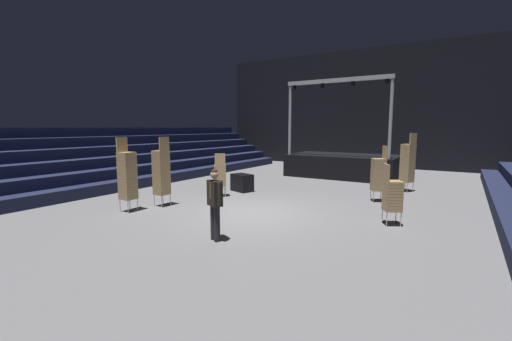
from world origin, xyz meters
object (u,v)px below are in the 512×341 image
(chair_stack_mid_right, at_px, (392,195))
(chair_stack_front_right, at_px, (220,175))
(equipment_road_case, at_px, (242,183))
(chair_stack_front_left, at_px, (127,175))
(chair_stack_rear_left, at_px, (161,172))
(stage_riser, at_px, (343,164))
(man_with_tie, at_px, (215,200))
(chair_stack_mid_centre, at_px, (408,163))
(chair_stack_mid_left, at_px, (378,174))

(chair_stack_mid_right, bearing_deg, chair_stack_front_right, -124.09)
(equipment_road_case, bearing_deg, chair_stack_front_right, -96.54)
(chair_stack_front_left, relative_size, chair_stack_rear_left, 1.00)
(stage_riser, distance_m, chair_stack_rear_left, 10.70)
(man_with_tie, relative_size, chair_stack_rear_left, 0.73)
(chair_stack_front_left, distance_m, equipment_road_case, 5.01)
(chair_stack_front_left, xyz_separation_m, chair_stack_mid_centre, (7.16, 8.42, 0.04))
(chair_stack_front_left, xyz_separation_m, chair_stack_front_right, (1.04, 3.47, -0.34))
(chair_stack_mid_left, bearing_deg, stage_riser, 0.71)
(stage_riser, xyz_separation_m, man_with_tie, (0.67, -12.05, 0.31))
(chair_stack_mid_centre, bearing_deg, chair_stack_front_right, 157.23)
(chair_stack_front_right, relative_size, chair_stack_mid_centre, 0.69)
(man_with_tie, height_order, chair_stack_front_left, chair_stack_front_left)
(chair_stack_mid_right, distance_m, chair_stack_mid_centre, 5.58)
(chair_stack_mid_centre, bearing_deg, chair_stack_mid_left, -164.79)
(chair_stack_front_left, bearing_deg, stage_riser, 160.97)
(chair_stack_front_left, bearing_deg, chair_stack_mid_centre, 137.81)
(stage_riser, distance_m, chair_stack_mid_right, 9.36)
(chair_stack_front_left, xyz_separation_m, chair_stack_mid_right, (7.53, 2.87, -0.34))
(man_with_tie, distance_m, equipment_road_case, 6.31)
(chair_stack_mid_left, bearing_deg, chair_stack_front_left, 103.36)
(chair_stack_mid_centre, relative_size, chair_stack_rear_left, 1.04)
(stage_riser, bearing_deg, chair_stack_mid_left, -61.27)
(equipment_road_case, bearing_deg, chair_stack_mid_left, 10.36)
(chair_stack_front_right, bearing_deg, man_with_tie, -93.52)
(stage_riser, height_order, man_with_tie, stage_riser)
(stage_riser, xyz_separation_m, chair_stack_front_right, (-2.46, -7.84, 0.19))
(man_with_tie, xyz_separation_m, equipment_road_case, (-2.98, 5.53, -0.62))
(chair_stack_mid_left, height_order, chair_stack_rear_left, chair_stack_rear_left)
(chair_stack_front_right, distance_m, equipment_road_case, 1.41)
(chair_stack_mid_right, height_order, chair_stack_mid_centre, chair_stack_mid_centre)
(chair_stack_mid_centre, bearing_deg, man_with_tie, -169.81)
(man_with_tie, relative_size, equipment_road_case, 1.94)
(man_with_tie, height_order, chair_stack_rear_left, chair_stack_rear_left)
(chair_stack_rear_left, bearing_deg, chair_stack_front_left, 164.07)
(chair_stack_front_left, distance_m, chair_stack_mid_right, 8.07)
(stage_riser, height_order, equipment_road_case, stage_riser)
(chair_stack_rear_left, xyz_separation_m, equipment_road_case, (0.84, 3.69, -0.83))
(man_with_tie, xyz_separation_m, chair_stack_mid_right, (3.36, 3.61, -0.13))
(chair_stack_mid_right, height_order, equipment_road_case, chair_stack_mid_right)
(chair_stack_front_right, bearing_deg, equipment_road_case, 43.32)
(chair_stack_front_right, distance_m, chair_stack_mid_left, 5.97)
(chair_stack_mid_right, relative_size, chair_stack_mid_centre, 0.69)
(chair_stack_front_right, relative_size, chair_stack_mid_left, 0.83)
(man_with_tie, bearing_deg, chair_stack_rear_left, -1.25)
(stage_riser, relative_size, equipment_road_case, 6.38)
(chair_stack_mid_right, height_order, chair_stack_rear_left, chair_stack_rear_left)
(chair_stack_mid_left, relative_size, chair_stack_rear_left, 0.86)
(chair_stack_front_right, bearing_deg, chair_stack_mid_right, -45.44)
(stage_riser, bearing_deg, man_with_tie, -86.84)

